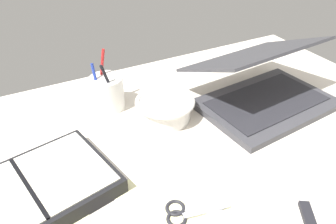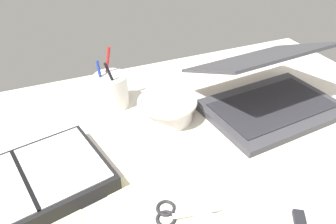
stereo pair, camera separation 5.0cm
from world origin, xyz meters
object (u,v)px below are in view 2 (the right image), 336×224
at_px(bowl, 167,108).
at_px(pen_cup, 112,90).
at_px(laptop, 268,90).
at_px(scissors, 173,213).
at_px(planner, 26,185).

xyz_separation_m(bowl, pen_cup, (-0.12, 0.12, 0.01)).
relative_size(laptop, bowl, 2.47).
distance_m(laptop, pen_cup, 0.43).
relative_size(laptop, scissors, 3.10).
relative_size(planner, scissors, 2.83).
height_order(laptop, scissors, laptop).
bearing_deg(pen_cup, planner, -134.99).
bearing_deg(laptop, planner, -179.02).
height_order(bowl, scissors, bowl).
distance_m(laptop, bowl, 0.28).
bearing_deg(bowl, laptop, -11.73).
xyz_separation_m(pen_cup, scissors, (0.00, -0.41, -0.04)).
xyz_separation_m(bowl, scissors, (-0.11, -0.29, -0.03)).
height_order(pen_cup, scissors, pen_cup).
relative_size(laptop, planner, 1.10).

